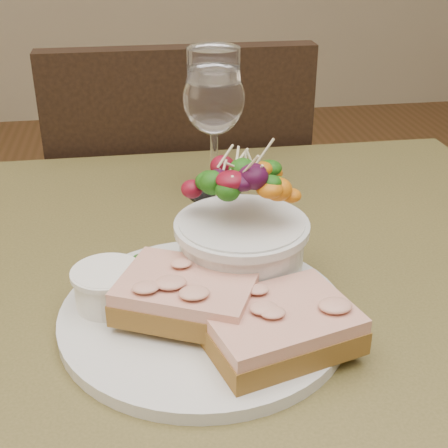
{
  "coord_description": "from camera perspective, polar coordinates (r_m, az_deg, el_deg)",
  "views": [
    {
      "loc": [
        -0.08,
        -0.5,
        1.09
      ],
      "look_at": [
        -0.0,
        0.04,
        0.81
      ],
      "focal_mm": 50.0,
      "sensor_mm": 36.0,
      "label": 1
    }
  ],
  "objects": [
    {
      "name": "garnish",
      "position": [
        0.63,
        -8.78,
        -3.68
      ],
      "size": [
        0.05,
        0.04,
        0.02
      ],
      "color": "#0F3609",
      "rests_on": "dinner_plate"
    },
    {
      "name": "ramekin",
      "position": [
        0.58,
        -10.58,
        -5.54
      ],
      "size": [
        0.06,
        0.06,
        0.04
      ],
      "color": "silver",
      "rests_on": "dinner_plate"
    },
    {
      "name": "sandwich_front",
      "position": [
        0.52,
        5.04,
        -9.31
      ],
      "size": [
        0.14,
        0.12,
        0.03
      ],
      "rotation": [
        0.0,
        0.0,
        0.28
      ],
      "color": "#553616",
      "rests_on": "dinner_plate"
    },
    {
      "name": "dinner_plate",
      "position": [
        0.57,
        -1.88,
        -8.28
      ],
      "size": [
        0.26,
        0.26,
        0.01
      ],
      "primitive_type": "cylinder",
      "color": "silver",
      "rests_on": "cafe_table"
    },
    {
      "name": "sandwich_back",
      "position": [
        0.55,
        -3.32,
        -6.45
      ],
      "size": [
        0.14,
        0.13,
        0.03
      ],
      "rotation": [
        0.0,
        0.0,
        -0.43
      ],
      "color": "#553616",
      "rests_on": "dinner_plate"
    },
    {
      "name": "wine_glass",
      "position": [
        0.77,
        -0.93,
        11.05
      ],
      "size": [
        0.08,
        0.08,
        0.18
      ],
      "color": "white",
      "rests_on": "cafe_table"
    },
    {
      "name": "chair_far",
      "position": [
        1.37,
        -4.0,
        -8.36
      ],
      "size": [
        0.42,
        0.42,
        0.9
      ],
      "rotation": [
        0.0,
        0.0,
        3.14
      ],
      "color": "black",
      "rests_on": "ground"
    },
    {
      "name": "salad_bowl",
      "position": [
        0.59,
        1.63,
        0.05
      ],
      "size": [
        0.12,
        0.12,
        0.13
      ],
      "color": "silver",
      "rests_on": "dinner_plate"
    },
    {
      "name": "cafe_table",
      "position": [
        0.67,
        0.72,
        -13.85
      ],
      "size": [
        0.8,
        0.8,
        0.75
      ],
      "color": "#423E1C",
      "rests_on": "ground"
    }
  ]
}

